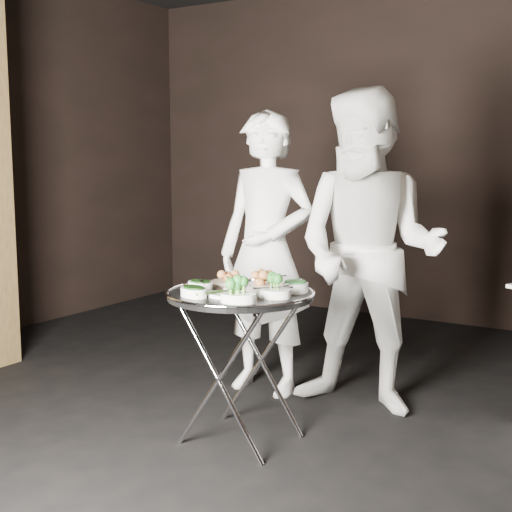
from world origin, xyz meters
The scene contains 16 objects.
floor centered at (0.00, 0.00, -0.03)m, with size 6.00×7.00×0.05m, color black.
wall_back centered at (0.00, 3.52, 1.50)m, with size 6.00×0.05×3.00m, color black.
tray_stand centered at (-0.05, 0.32, 0.43)m, with size 0.52×0.44×0.77m.
serving_tray centered at (-0.05, 0.32, 0.77)m, with size 0.76×0.76×0.04m.
potato_plate_a centered at (-0.24, 0.48, 0.81)m, with size 0.18×0.18×0.06m.
potato_plate_b centered at (-0.01, 0.52, 0.82)m, with size 0.20×0.20×0.07m.
greens_bowl centered at (0.18, 0.46, 0.82)m, with size 0.14×0.14×0.08m.
asparagus_plate_a centered at (-0.05, 0.33, 0.80)m, with size 0.22×0.18×0.04m.
asparagus_plate_b centered at (-0.08, 0.16, 0.80)m, with size 0.20×0.16×0.04m.
spinach_bowl_a centered at (-0.27, 0.27, 0.81)m, with size 0.17×0.13×0.06m.
spinach_bowl_b centered at (-0.18, 0.10, 0.82)m, with size 0.19×0.16×0.07m.
broccoli_bowl_a centered at (0.16, 0.28, 0.82)m, with size 0.19×0.16×0.07m.
broccoli_bowl_b centered at (0.08, 0.10, 0.82)m, with size 0.20×0.16×0.07m.
serving_utensils centered at (-0.04, 0.39, 0.84)m, with size 0.59×0.42×0.01m.
waiter_left centered at (-0.36, 1.09, 0.87)m, with size 0.64×0.42×1.74m, color white.
waiter_right centered at (0.32, 1.09, 0.92)m, with size 0.90×0.70×1.85m, color white.
Camera 1 is at (1.86, -2.65, 1.47)m, focal length 50.00 mm.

